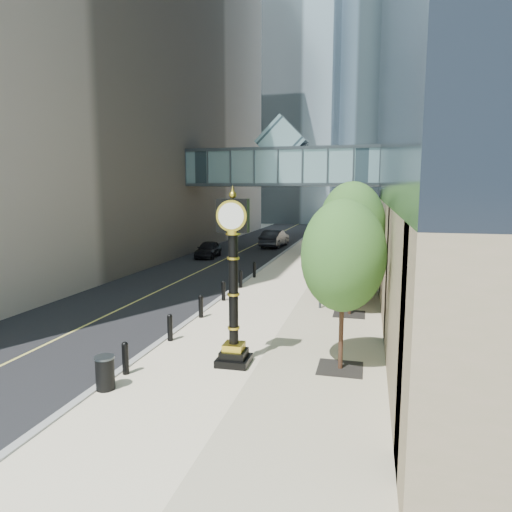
# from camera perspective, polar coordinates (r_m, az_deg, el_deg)

# --- Properties ---
(ground) EXTENTS (320.00, 320.00, 0.00)m
(ground) POSITION_cam_1_polar(r_m,az_deg,el_deg) (12.96, -7.33, -17.43)
(ground) COLOR gray
(ground) RESTS_ON ground
(road) EXTENTS (8.00, 180.00, 0.02)m
(road) POSITION_cam_1_polar(r_m,az_deg,el_deg) (52.41, 1.38, 2.11)
(road) COLOR black
(road) RESTS_ON ground
(sidewalk) EXTENTS (8.00, 180.00, 0.06)m
(sidewalk) POSITION_cam_1_polar(r_m,az_deg,el_deg) (51.28, 10.14, 1.87)
(sidewalk) COLOR beige
(sidewalk) RESTS_ON ground
(curb) EXTENTS (0.25, 180.00, 0.07)m
(curb) POSITION_cam_1_polar(r_m,az_deg,el_deg) (51.69, 5.71, 2.02)
(curb) COLOR gray
(curb) RESTS_ON ground
(midrise_left) EXTENTS (20.00, 58.00, 40.00)m
(midrise_left) POSITION_cam_1_polar(r_m,az_deg,el_deg) (46.20, -22.53, 25.81)
(midrise_left) COLOR #B6A48F
(midrise_left) RESTS_ON ground
(distant_tower_a) EXTENTS (24.00, 22.00, 78.00)m
(distant_tower_a) POSITION_cam_1_polar(r_m,az_deg,el_deg) (93.93, 2.02, 29.06)
(distant_tower_a) COLOR #99B1C1
(distant_tower_a) RESTS_ON ground
(distant_tower_c) EXTENTS (22.00, 22.00, 65.00)m
(distant_tower_c) POSITION_cam_1_polar(r_m,az_deg,el_deg) (134.00, 9.81, 19.71)
(distant_tower_c) COLOR #99B1C1
(distant_tower_c) RESTS_ON ground
(skywalk) EXTENTS (17.00, 4.20, 5.80)m
(skywalk) POSITION_cam_1_polar(r_m,az_deg,el_deg) (39.60, 3.32, 11.28)
(skywalk) COLOR slate
(skywalk) RESTS_ON ground
(entrance_canopy) EXTENTS (3.00, 8.00, 4.38)m
(entrance_canopy) POSITION_cam_1_polar(r_m,az_deg,el_deg) (24.92, 12.02, 4.82)
(entrance_canopy) COLOR #383F44
(entrance_canopy) RESTS_ON ground
(bollard_row) EXTENTS (0.20, 16.20, 0.90)m
(bollard_row) POSITION_cam_1_polar(r_m,az_deg,el_deg) (21.68, -5.40, -5.38)
(bollard_row) COLOR black
(bollard_row) RESTS_ON sidewalk
(street_trees) EXTENTS (2.88, 28.69, 5.93)m
(street_trees) POSITION_cam_1_polar(r_m,az_deg,el_deg) (27.54, 12.44, 4.40)
(street_trees) COLOR black
(street_trees) RESTS_ON sidewalk
(street_clock) EXTENTS (1.05, 1.05, 5.51)m
(street_clock) POSITION_cam_1_polar(r_m,az_deg,el_deg) (14.39, -2.84, -4.43)
(street_clock) COLOR black
(street_clock) RESTS_ON sidewalk
(trash_bin) EXTENTS (0.57, 0.57, 0.90)m
(trash_bin) POSITION_cam_1_polar(r_m,az_deg,el_deg) (13.82, -18.34, -13.82)
(trash_bin) COLOR black
(trash_bin) RESTS_ON sidewalk
(pedestrian) EXTENTS (0.64, 0.47, 1.63)m
(pedestrian) POSITION_cam_1_polar(r_m,az_deg,el_deg) (24.30, 14.11, -3.23)
(pedestrian) COLOR #B6B0A7
(pedestrian) RESTS_ON sidewalk
(car_near) EXTENTS (1.96, 4.13, 1.36)m
(car_near) POSITION_cam_1_polar(r_m,az_deg,el_deg) (38.35, -5.99, 0.85)
(car_near) COLOR black
(car_near) RESTS_ON road
(car_far) EXTENTS (2.12, 5.19, 1.67)m
(car_far) POSITION_cam_1_polar(r_m,az_deg,el_deg) (45.36, 2.32, 2.23)
(car_far) COLOR black
(car_far) RESTS_ON road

